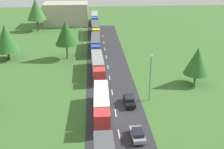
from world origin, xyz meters
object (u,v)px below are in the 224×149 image
lamppost_third (82,40)px  car_third (138,134)px  car_fourth (129,100)px  tree_maple (36,9)px  truck_fifth (95,29)px  tree_ash (197,61)px  lamppost_second (150,76)px  distant_building (66,14)px  tree_elm (6,38)px  truck_fourth (96,43)px  tree_oak (66,33)px  truck_second (102,104)px  truck_third (98,65)px  truck_sixth (95,18)px

lamppost_third → car_third: bearing=-77.3°
car_fourth → tree_maple: 62.50m
car_third → tree_maple: bearing=110.7°
truck_fifth → tree_ash: 45.80m
car_third → tree_ash: (14.98, 18.47, 4.20)m
lamppost_second → distant_building: lamppost_second is taller
lamppost_third → tree_elm: tree_elm is taller
truck_fourth → lamppost_second: size_ratio=1.63×
tree_oak → tree_elm: tree_oak is taller
tree_maple → distant_building: size_ratio=0.68×
truck_fourth → truck_fifth: 16.93m
truck_second → car_fourth: 6.07m
tree_ash → truck_third: bearing=161.1°
tree_oak → tree_maple: 33.35m
truck_fourth → lamppost_third: (-3.70, -3.37, 2.04)m
truck_third → tree_ash: 21.37m
truck_sixth → tree_elm: 47.44m
truck_fourth → tree_elm: bearing=-165.0°
tree_ash → distant_building: 65.48m
truck_fifth → tree_ash: tree_ash is taller
car_third → lamppost_second: lamppost_second is taller
truck_fourth → car_third: 43.04m
tree_maple → tree_oak: bearing=-67.8°
lamppost_second → tree_elm: size_ratio=0.97×
lamppost_second → tree_maple: size_ratio=0.78×
truck_second → tree_oak: 30.37m
car_third → distant_building: 77.96m
truck_third → tree_maple: tree_maple is taller
truck_sixth → car_third: 78.27m
car_third → tree_elm: tree_elm is taller
tree_elm → distant_building: 41.40m
truck_sixth → lamppost_second: 66.96m
truck_fourth → lamppost_third: size_ratio=1.97×
truck_fifth → truck_second: bearing=-90.0°
truck_second → truck_third: size_ratio=0.92×
car_third → truck_fifth: bearing=94.7°
truck_fifth → lamppost_second: 48.74m
distant_building → car_third: bearing=-78.3°
tree_maple → tree_elm: 30.52m
lamppost_second → tree_ash: size_ratio=1.13×
truck_fourth → car_fourth: truck_fourth is taller
truck_third → distant_building: 52.11m
truck_fourth → truck_third: bearing=-89.5°
tree_maple → tree_ash: tree_maple is taller
truck_third → tree_elm: bearing=153.4°
truck_fifth → lamppost_second: bearing=-79.4°
truck_sixth → lamppost_third: 39.02m
lamppost_second → tree_ash: (10.96, 6.68, 0.12)m
truck_fourth → tree_maple: bearing=129.6°
truck_second → car_fourth: (5.04, 3.15, -1.25)m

